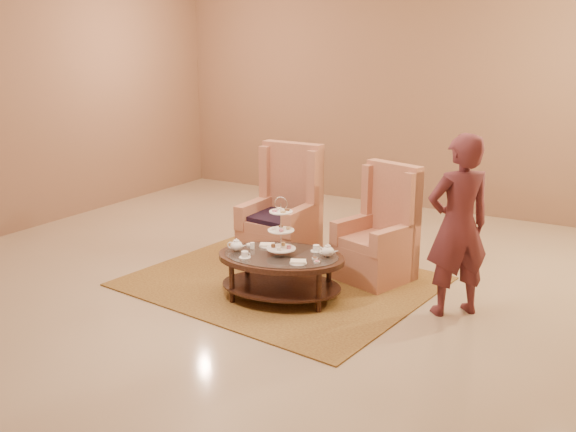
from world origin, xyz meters
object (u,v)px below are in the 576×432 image
Objects in this scene: armchair_left at (283,223)px; armchair_right at (380,241)px; tea_table at (281,263)px; person at (458,226)px.

armchair_left is 1.14m from armchair_right.
armchair_right is at bearing 1.61° from armchair_left.
armchair_right is at bearing 44.70° from tea_table.
tea_table is 1.66m from person.
armchair_right is 0.73× the size of person.
tea_table is 1.16× the size of armchair_right.
armchair_right is (0.59, 1.00, 0.03)m from tea_table.
armchair_left is at bearing -160.25° from armchair_right.
armchair_right is at bearing -72.37° from person.
armchair_left is at bearing -56.95° from person.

